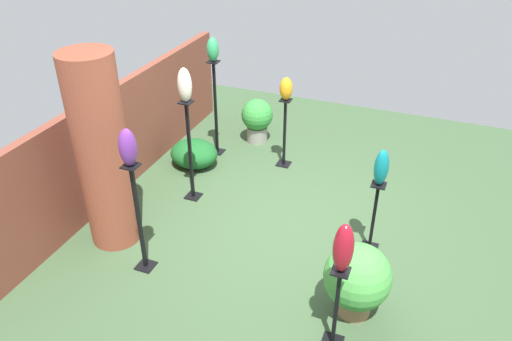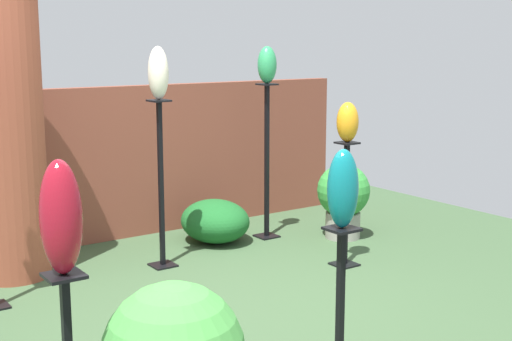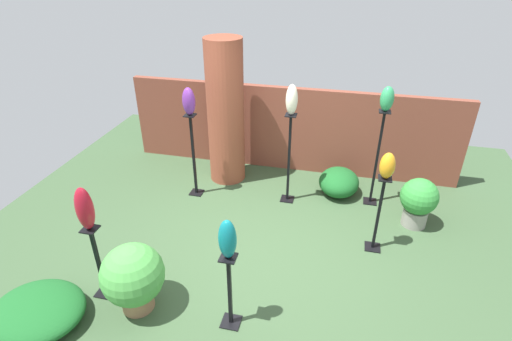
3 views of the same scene
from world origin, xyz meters
name	(u,v)px [view 1 (image 1 of 3)]	position (x,y,z in m)	size (l,w,h in m)	color
ground_plane	(276,223)	(0.00, 0.00, 0.00)	(8.00, 8.00, 0.00)	#385133
brick_wall_back	(116,141)	(0.00, 2.30, 0.74)	(5.60, 0.12, 1.47)	brown
brick_pillar	(103,154)	(-0.96, 1.73, 1.16)	(0.59, 0.59, 2.33)	brown
pedestal_ivory	(190,155)	(0.15, 1.26, 0.66)	(0.20, 0.20, 1.42)	black
pedestal_amber	(285,136)	(1.44, 0.39, 0.48)	(0.20, 0.20, 1.07)	black
pedestal_ruby	(336,312)	(-1.55, -1.13, 0.41)	(0.20, 0.20, 0.92)	black
pedestal_violet	(139,223)	(-1.30, 1.11, 0.62)	(0.20, 0.20, 1.34)	black
pedestal_jade	(216,112)	(1.41, 1.49, 0.69)	(0.20, 0.20, 1.50)	black
pedestal_teal	(373,220)	(-0.04, -1.20, 0.41)	(0.20, 0.20, 0.90)	black
art_vase_ivory	(185,85)	(0.15, 1.26, 1.63)	(0.17, 0.18, 0.43)	beige
art_vase_amber	(286,89)	(1.44, 0.39, 1.23)	(0.18, 0.19, 0.33)	orange
art_vase_ruby	(343,248)	(-1.55, -1.13, 1.17)	(0.18, 0.18, 0.50)	maroon
art_vase_violet	(128,147)	(-1.30, 1.11, 1.54)	(0.19, 0.18, 0.41)	#6B2D8C
art_vase_jade	(213,49)	(1.41, 1.49, 1.67)	(0.18, 0.17, 0.35)	#2D9356
art_vase_teal	(381,168)	(-0.04, -1.20, 1.12)	(0.18, 0.16, 0.43)	#0F727A
potted_plant_mid_left	(257,118)	(2.01, 1.05, 0.41)	(0.51, 0.51, 0.73)	gray
potted_plant_near_pillar	(357,279)	(-1.09, -1.23, 0.45)	(0.67, 0.67, 0.81)	#936B4C
foliage_bed_east	(194,154)	(0.91, 1.64, 0.20)	(0.63, 0.72, 0.41)	#195923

